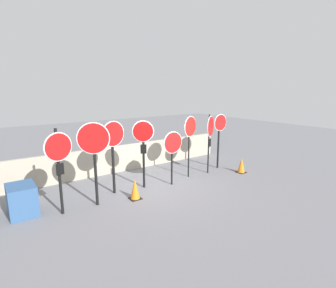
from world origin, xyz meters
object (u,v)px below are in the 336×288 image
(stop_sign_4, at_px, (173,146))
(stop_sign_7, at_px, (220,130))
(stop_sign_1, at_px, (94,147))
(stop_sign_5, at_px, (190,131))
(stop_sign_0, at_px, (59,156))
(stop_sign_3, at_px, (143,141))
(traffic_cone_1, at_px, (241,165))
(storage_crate, at_px, (22,200))
(stop_sign_6, at_px, (210,130))
(traffic_cone_0, at_px, (135,189))
(stop_sign_2, at_px, (113,143))

(stop_sign_4, xyz_separation_m, stop_sign_7, (2.91, 0.49, 0.26))
(stop_sign_1, xyz_separation_m, stop_sign_5, (3.97, 0.38, 0.06))
(stop_sign_0, bearing_deg, stop_sign_3, -7.11)
(stop_sign_5, relative_size, traffic_cone_1, 3.81)
(storage_crate, bearing_deg, stop_sign_0, -35.26)
(stop_sign_3, bearing_deg, stop_sign_6, 27.12)
(stop_sign_1, relative_size, stop_sign_6, 1.04)
(stop_sign_0, bearing_deg, stop_sign_6, -12.64)
(stop_sign_0, relative_size, stop_sign_7, 1.02)
(stop_sign_4, distance_m, stop_sign_7, 2.96)
(stop_sign_1, height_order, storage_crate, stop_sign_1)
(stop_sign_6, height_order, stop_sign_7, stop_sign_6)
(stop_sign_1, relative_size, traffic_cone_1, 3.97)
(traffic_cone_0, bearing_deg, stop_sign_7, 9.77)
(stop_sign_6, height_order, traffic_cone_0, stop_sign_6)
(traffic_cone_0, bearing_deg, stop_sign_4, 9.97)
(stop_sign_2, bearing_deg, stop_sign_4, -24.52)
(stop_sign_2, relative_size, stop_sign_5, 1.01)
(stop_sign_3, bearing_deg, stop_sign_1, -137.48)
(storage_crate, bearing_deg, stop_sign_6, -3.15)
(stop_sign_0, xyz_separation_m, stop_sign_5, (4.96, 0.36, 0.19))
(traffic_cone_0, bearing_deg, stop_sign_1, 168.57)
(stop_sign_3, relative_size, stop_sign_6, 0.99)
(stop_sign_1, xyz_separation_m, stop_sign_4, (2.90, 0.07, -0.35))
(stop_sign_3, xyz_separation_m, stop_sign_7, (3.90, 0.13, 0.02))
(stop_sign_1, relative_size, stop_sign_5, 1.04)
(stop_sign_4, bearing_deg, stop_sign_5, 15.55)
(stop_sign_0, bearing_deg, stop_sign_7, -10.70)
(stop_sign_0, height_order, stop_sign_5, stop_sign_0)
(stop_sign_1, bearing_deg, stop_sign_0, -159.02)
(stop_sign_2, bearing_deg, stop_sign_5, -14.29)
(stop_sign_7, bearing_deg, stop_sign_3, -178.97)
(traffic_cone_1, distance_m, storage_crate, 8.10)
(storage_crate, bearing_deg, traffic_cone_1, -8.07)
(stop_sign_5, bearing_deg, traffic_cone_0, 174.42)
(stop_sign_0, height_order, stop_sign_3, stop_sign_0)
(stop_sign_7, distance_m, traffic_cone_1, 1.77)
(stop_sign_4, relative_size, stop_sign_5, 0.81)
(stop_sign_0, xyz_separation_m, stop_sign_7, (6.79, 0.54, 0.03))
(stop_sign_4, relative_size, traffic_cone_1, 3.10)
(traffic_cone_1, bearing_deg, stop_sign_2, 168.95)
(traffic_cone_1, xyz_separation_m, storage_crate, (-8.02, 1.14, 0.11))
(stop_sign_3, bearing_deg, stop_sign_5, 28.32)
(stop_sign_6, bearing_deg, stop_sign_3, 147.40)
(stop_sign_5, bearing_deg, stop_sign_4, 178.31)
(stop_sign_3, bearing_deg, storage_crate, -153.88)
(stop_sign_4, distance_m, traffic_cone_1, 3.45)
(stop_sign_1, relative_size, traffic_cone_0, 3.91)
(stop_sign_1, bearing_deg, traffic_cone_0, 10.55)
(stop_sign_1, height_order, stop_sign_5, stop_sign_1)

